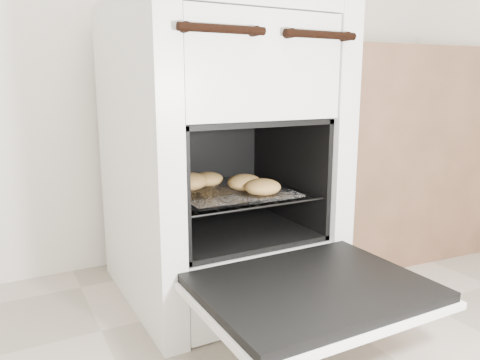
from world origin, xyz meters
name	(u,v)px	position (x,y,z in m)	size (l,w,h in m)	color
stove	(218,156)	(0.11, 1.14, 0.48)	(0.65, 0.72, 0.99)	silver
oven_door	(312,291)	(0.11, 0.60, 0.22)	(0.58, 0.45, 0.04)	black
oven_rack	(228,192)	(0.11, 1.07, 0.37)	(0.47, 0.45, 0.01)	black
foil_sheet	(231,192)	(0.11, 1.05, 0.38)	(0.37, 0.32, 0.01)	white
baked_rolls	(225,182)	(0.10, 1.06, 0.41)	(0.34, 0.33, 0.06)	tan
counter	(368,151)	(0.90, 1.25, 0.44)	(0.87, 0.58, 0.87)	brown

